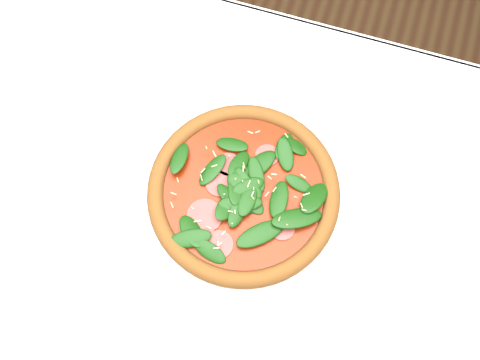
% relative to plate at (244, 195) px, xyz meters
% --- Properties ---
extents(ground, '(6.00, 6.00, 0.00)m').
position_rel_plate_xyz_m(ground, '(-0.02, -0.05, -0.76)').
color(ground, brown).
rests_on(ground, ground).
extents(dining_table, '(1.21, 0.81, 0.75)m').
position_rel_plate_xyz_m(dining_table, '(-0.02, -0.05, -0.11)').
color(dining_table, white).
rests_on(dining_table, ground).
extents(plate, '(0.34, 0.34, 0.01)m').
position_rel_plate_xyz_m(plate, '(0.00, 0.00, 0.00)').
color(plate, white).
rests_on(plate, dining_table).
extents(pizza, '(0.37, 0.37, 0.04)m').
position_rel_plate_xyz_m(pizza, '(-0.00, 0.00, 0.02)').
color(pizza, brown).
rests_on(pizza, plate).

